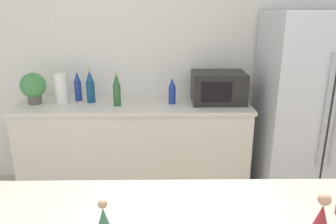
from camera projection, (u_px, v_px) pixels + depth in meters
The scene contains 12 objects.
wall_back at pixel (162, 57), 3.23m from camera, with size 8.00×0.06×2.55m.
back_counter at pixel (135, 147), 3.16m from camera, with size 2.13×0.63×0.90m.
refrigerator at pixel (310, 109), 2.98m from camera, with size 0.87×0.75×1.72m.
potted_plant at pixel (33, 87), 2.96m from camera, with size 0.23×0.23×0.28m.
paper_towel_roll at pixel (61, 88), 2.99m from camera, with size 0.11×0.11×0.27m.
microwave at pixel (218, 87), 3.01m from camera, with size 0.48×0.37×0.28m.
back_bottle_0 at pixel (90, 87), 3.00m from camera, with size 0.08×0.08×0.31m.
back_bottle_1 at pixel (117, 90), 2.90m from camera, with size 0.07×0.07×0.30m.
back_bottle_2 at pixel (172, 91), 2.97m from camera, with size 0.06×0.06×0.25m.
back_bottle_3 at pixel (78, 86), 3.06m from camera, with size 0.07×0.07×0.29m.
wise_man_figurine_blue at pixel (103, 217), 1.13m from camera, with size 0.05×0.05×0.12m.
wise_man_figurine_crimson at pixel (321, 217), 1.11m from camera, with size 0.07×0.07×0.16m.
Camera 1 is at (0.02, -0.51, 1.75)m, focal length 35.00 mm.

